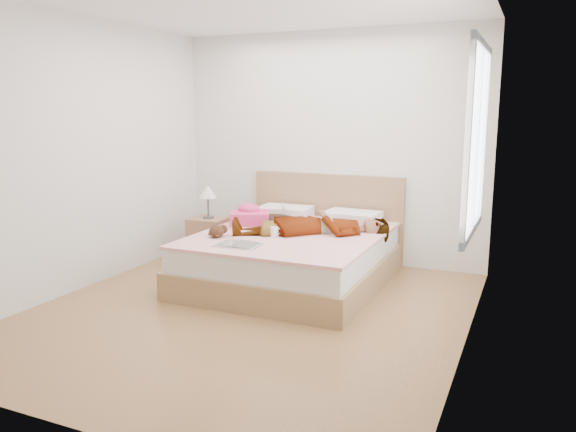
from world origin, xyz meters
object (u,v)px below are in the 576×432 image
object	(u,v)px
bed	(295,254)
nightstand	(209,236)
woman	(312,222)
magazine	(237,244)
phone	(283,206)
coffee_mug	(275,232)
towel	(250,216)
plush_toy	(218,231)

from	to	relation	value
bed	nightstand	size ratio (longest dim) A/B	2.36
woman	nightstand	size ratio (longest dim) A/B	1.82
magazine	nightstand	bearing A→B (deg)	132.33
phone	magazine	xyz separation A→B (m)	(0.09, -1.20, -0.17)
woman	bed	distance (m)	0.38
bed	coffee_mug	bearing A→B (deg)	-107.26
phone	bed	world-z (taller)	bed
bed	nightstand	distance (m)	1.26
coffee_mug	towel	bearing A→B (deg)	138.63
towel	coffee_mug	xyz separation A→B (m)	(0.52, -0.45, -0.04)
woman	phone	xyz separation A→B (m)	(-0.50, 0.40, 0.06)
bed	magazine	xyz separation A→B (m)	(-0.24, -0.77, 0.24)
phone	bed	size ratio (longest dim) A/B	0.04
bed	coffee_mug	distance (m)	0.42
phone	towel	xyz separation A→B (m)	(-0.28, -0.27, -0.09)
bed	phone	bearing A→B (deg)	127.87
phone	magazine	bearing A→B (deg)	-112.03
woman	plush_toy	world-z (taller)	woman
coffee_mug	nightstand	xyz separation A→B (m)	(-1.13, 0.60, -0.27)
magazine	plush_toy	size ratio (longest dim) A/B	1.84
woman	coffee_mug	bearing A→B (deg)	-65.35
woman	phone	world-z (taller)	woman
phone	plush_toy	size ratio (longest dim) A/B	0.40
phone	nightstand	world-z (taller)	nightstand
bed	magazine	world-z (taller)	bed
woman	towel	world-z (taller)	woman
bed	nightstand	xyz separation A→B (m)	(-1.22, 0.30, 0.02)
magazine	nightstand	distance (m)	1.47
phone	magazine	world-z (taller)	phone
magazine	plush_toy	bearing A→B (deg)	146.93
plush_toy	nightstand	xyz separation A→B (m)	(-0.64, 0.85, -0.28)
phone	towel	distance (m)	0.40
coffee_mug	magazine	bearing A→B (deg)	-107.38
bed	plush_toy	size ratio (longest dim) A/B	9.07
phone	magazine	distance (m)	1.21
phone	coffee_mug	bearing A→B (deg)	-98.00
plush_toy	phone	bearing A→B (deg)	75.72
towel	nightstand	distance (m)	0.70
towel	magazine	world-z (taller)	towel
phone	coffee_mug	distance (m)	0.77
phone	bed	distance (m)	0.68
woman	coffee_mug	world-z (taller)	woman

